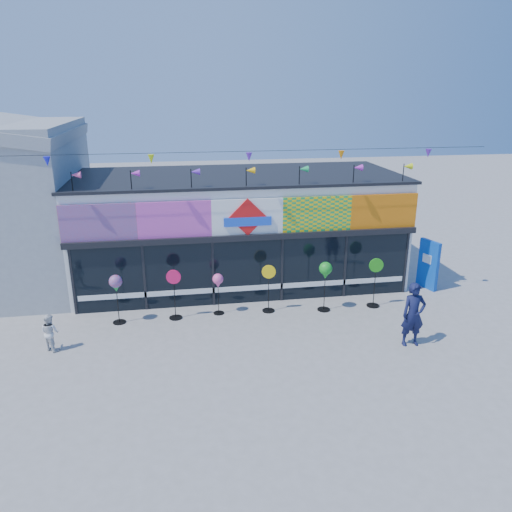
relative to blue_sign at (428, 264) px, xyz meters
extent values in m
plane|color=gray|center=(-6.85, -3.66, -0.93)|extent=(80.00, 80.00, 0.00)
cube|color=white|center=(-6.85, 2.34, 1.07)|extent=(12.00, 5.00, 4.00)
cube|color=black|center=(-6.85, -0.22, 0.22)|extent=(11.60, 0.12, 2.30)
cube|color=black|center=(-6.85, -0.26, 1.47)|extent=(12.00, 0.30, 0.20)
cube|color=white|center=(-6.85, -0.25, -0.38)|extent=(11.40, 0.10, 0.18)
cube|color=black|center=(-6.85, 2.34, 3.12)|extent=(12.20, 5.20, 0.10)
cube|color=black|center=(-12.65, -0.23, 0.22)|extent=(0.08, 0.14, 2.30)
cube|color=black|center=(-10.35, -0.23, 0.22)|extent=(0.08, 0.14, 2.30)
cube|color=black|center=(-8.05, -0.23, 0.22)|extent=(0.08, 0.14, 2.30)
cube|color=black|center=(-5.65, -0.23, 0.22)|extent=(0.08, 0.14, 2.30)
cube|color=black|center=(-3.35, -0.23, 0.22)|extent=(0.08, 0.14, 2.30)
cube|color=black|center=(-1.05, -0.23, 0.22)|extent=(0.08, 0.14, 2.30)
cube|color=red|center=(-11.65, -0.24, 2.17)|extent=(2.40, 0.08, 1.20)
cube|color=#D948B0|center=(-9.25, -0.24, 2.17)|extent=(2.40, 0.08, 1.20)
cube|color=white|center=(-6.85, -0.24, 2.17)|extent=(2.40, 0.08, 1.20)
cube|color=yellow|center=(-4.45, -0.24, 2.17)|extent=(2.40, 0.08, 1.20)
cube|color=orange|center=(-2.05, -0.24, 2.17)|extent=(2.40, 0.08, 1.20)
cube|color=red|center=(-6.85, -0.30, 2.17)|extent=(1.27, 0.06, 1.27)
cube|color=blue|center=(-6.85, -0.32, 2.02)|extent=(1.60, 0.05, 0.30)
cube|color=yellow|center=(-10.76, -0.18, -0.02)|extent=(0.78, 0.03, 0.78)
cube|color=blue|center=(-9.20, -0.18, 0.23)|extent=(0.92, 0.03, 0.92)
cube|color=green|center=(-7.63, -0.18, 0.52)|extent=(0.78, 0.03, 0.78)
cube|color=red|center=(-6.06, -0.18, 0.01)|extent=(0.92, 0.03, 0.92)
cube|color=#FB53B0|center=(-4.50, -0.18, 0.39)|extent=(0.78, 0.03, 0.78)
cube|color=#E0F214|center=(-2.93, -0.18, 0.47)|extent=(0.92, 0.03, 0.92)
cylinder|color=black|center=(-12.35, -0.01, 3.42)|extent=(0.03, 0.03, 0.70)
cone|color=#ED4F8B|center=(-12.21, -0.01, 3.67)|extent=(0.30, 0.22, 0.22)
cylinder|color=black|center=(-10.55, -0.01, 3.42)|extent=(0.03, 0.03, 0.70)
cone|color=purple|center=(-10.41, -0.01, 3.67)|extent=(0.30, 0.22, 0.22)
cylinder|color=black|center=(-8.65, -0.01, 3.42)|extent=(0.03, 0.03, 0.70)
cone|color=#5C25AF|center=(-8.51, -0.01, 3.67)|extent=(0.30, 0.22, 0.22)
cylinder|color=black|center=(-6.85, -0.01, 3.42)|extent=(0.03, 0.03, 0.70)
cone|color=#FFB50D|center=(-6.71, -0.01, 3.67)|extent=(0.30, 0.22, 0.22)
cylinder|color=black|center=(-5.05, -0.01, 3.42)|extent=(0.03, 0.03, 0.70)
cone|color=#189F51|center=(-4.91, -0.01, 3.67)|extent=(0.30, 0.22, 0.22)
cylinder|color=black|center=(-3.15, -0.01, 3.42)|extent=(0.03, 0.03, 0.70)
cone|color=#BA29C2|center=(-3.01, -0.01, 3.67)|extent=(0.30, 0.22, 0.22)
cylinder|color=black|center=(-1.35, -0.01, 3.42)|extent=(0.03, 0.03, 0.70)
cone|color=#CBDA12|center=(-1.21, -0.01, 3.67)|extent=(0.30, 0.22, 0.22)
cylinder|color=black|center=(-6.85, -0.66, 4.37)|extent=(16.00, 0.01, 0.01)
cone|color=#1A1BE0|center=(-12.85, -0.66, 4.19)|extent=(0.20, 0.20, 0.28)
cone|color=#C6E513|center=(-9.85, -0.66, 4.19)|extent=(0.20, 0.20, 0.28)
cone|color=purple|center=(-6.85, -0.66, 4.19)|extent=(0.20, 0.20, 0.28)
cone|color=orange|center=(-3.85, -0.66, 4.19)|extent=(0.20, 0.20, 0.28)
cone|color=#6626B1|center=(-0.85, -0.66, 4.19)|extent=(0.20, 0.20, 0.28)
cube|color=#0B47B2|center=(0.00, 0.00, 0.00)|extent=(0.41, 0.93, 1.86)
cube|color=white|center=(-0.07, 0.00, 0.23)|extent=(0.16, 0.41, 0.32)
cylinder|color=black|center=(-11.17, -1.17, -0.92)|extent=(0.41, 0.41, 0.03)
cylinder|color=black|center=(-11.17, -1.17, -0.23)|extent=(0.02, 0.02, 1.34)
sphere|color=green|center=(-11.17, -1.17, 0.49)|extent=(0.41, 0.41, 0.41)
cone|color=green|center=(-11.17, -1.17, 0.24)|extent=(0.21, 0.21, 0.19)
cylinder|color=black|center=(-9.37, -1.14, -0.92)|extent=(0.43, 0.43, 0.03)
cylinder|color=black|center=(-9.37, -1.14, -0.20)|extent=(0.03, 0.03, 1.39)
cylinder|color=#E2154F|center=(-9.37, -1.14, 0.51)|extent=(0.47, 0.09, 0.47)
cylinder|color=black|center=(-7.95, -1.00, -0.92)|extent=(0.36, 0.36, 0.03)
cylinder|color=black|center=(-7.95, -1.00, -0.32)|extent=(0.02, 0.02, 1.16)
sphere|color=#E84D96|center=(-7.95, -1.00, 0.30)|extent=(0.36, 0.36, 0.36)
cone|color=#E84D96|center=(-7.95, -1.00, 0.08)|extent=(0.18, 0.18, 0.16)
cylinder|color=black|center=(-6.27, -1.09, -0.92)|extent=(0.42, 0.42, 0.03)
cylinder|color=black|center=(-6.27, -1.09, -0.22)|extent=(0.03, 0.03, 1.36)
cylinder|color=yellow|center=(-6.27, -1.09, 0.48)|extent=(0.46, 0.11, 0.46)
cylinder|color=black|center=(-4.40, -1.31, -0.92)|extent=(0.44, 0.44, 0.03)
cylinder|color=black|center=(-4.40, -1.31, -0.19)|extent=(0.03, 0.03, 1.42)
sphere|color=#179622|center=(-4.40, -1.31, 0.57)|extent=(0.44, 0.44, 0.44)
cone|color=#179622|center=(-4.40, -1.31, 0.30)|extent=(0.22, 0.22, 0.20)
cylinder|color=black|center=(-2.61, -1.27, -0.92)|extent=(0.44, 0.44, 0.03)
cylinder|color=black|center=(-2.61, -1.27, -0.18)|extent=(0.03, 0.03, 1.44)
cylinder|color=#219517|center=(-2.61, -1.27, 0.57)|extent=(0.49, 0.10, 0.49)
imported|color=#12163A|center=(-2.58, -4.05, 0.03)|extent=(0.71, 0.48, 1.92)
imported|color=silver|center=(-12.91, -2.66, -0.38)|extent=(0.62, 0.57, 1.11)
camera|label=1|loc=(-9.19, -16.22, 6.22)|focal=35.00mm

